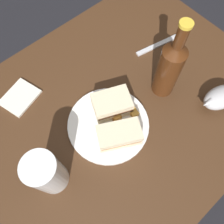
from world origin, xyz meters
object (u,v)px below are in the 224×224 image
Objects in this scene: cider_bottle at (169,68)px; fork at (159,45)px; pint_glass at (48,174)px; gravy_boat at (221,98)px; sandwich_half_left at (119,135)px; sandwich_half_right at (111,103)px; plate at (108,125)px; napkin at (20,97)px.

cider_bottle is 1.55× the size of fork.
gravy_boat is (0.52, -0.15, -0.03)m from pint_glass.
sandwich_half_left is at bearing 160.06° from gravy_boat.
cider_bottle is at bearing 9.93° from sandwich_half_left.
cider_bottle is at bearing -16.26° from sandwich_half_right.
plate is 0.30m from napkin.
fork is at bearing 26.19° from sandwich_half_left.
sandwich_half_right reaches higher than fork.
napkin is (-0.19, 0.22, -0.04)m from sandwich_half_right.
sandwich_half_left is at bearing -9.53° from pint_glass.
napkin is at bearing 175.76° from fork.
plate is 2.21× the size of napkin.
sandwich_half_left is 0.99× the size of gravy_boat.
pint_glass is 0.54m from gravy_boat.
sandwich_half_left is at bearing -96.91° from plate.
plate is 1.77× the size of gravy_boat.
fork is (0.33, 0.11, -0.00)m from plate.
sandwich_half_right is 0.47× the size of cider_bottle.
sandwich_half_right is 0.26m from pint_glass.
cider_bottle is at bearing 119.39° from gravy_boat.
sandwich_half_right is at bearing 40.42° from plate.
plate reaches higher than napkin.
sandwich_half_left is 0.24m from cider_bottle.
sandwich_half_right is 1.19× the size of napkin.
sandwich_half_left is 1.24× the size of napkin.
plate is at bearing 151.13° from gravy_boat.
pint_glass is 0.58× the size of cider_bottle.
gravy_boat is (0.26, -0.20, -0.00)m from sandwich_half_right.
pint_glass is at bearing -154.18° from fork.
sandwich_half_left is 0.21m from pint_glass.
plate is 0.87× the size of cider_bottle.
pint_glass is at bearing -179.42° from cider_bottle.
gravy_boat is (0.30, -0.17, 0.03)m from plate.
plate is 0.35m from gravy_boat.
plate reaches higher than fork.
napkin is (-0.45, 0.42, -0.04)m from gravy_boat.
sandwich_half_left is 0.33m from gravy_boat.
fork is (0.55, 0.13, -0.07)m from pint_glass.
napkin is (-0.14, 0.31, -0.04)m from sandwich_half_left.
plate is at bearing -149.12° from fork.
cider_bottle is at bearing -120.26° from fork.
fork is (0.48, -0.14, -0.00)m from napkin.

